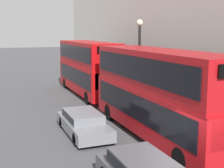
# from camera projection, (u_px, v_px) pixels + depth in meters

# --- Properties ---
(bus_leading) EXTENTS (2.59, 11.01, 4.55)m
(bus_leading) POSITION_uv_depth(u_px,v_px,m) (158.00, 90.00, 15.86)
(bus_leading) COLOR #A80F14
(bus_leading) RESTS_ON ground
(bus_second_in_queue) EXTENTS (2.59, 10.44, 4.58)m
(bus_second_in_queue) POSITION_uv_depth(u_px,v_px,m) (88.00, 66.00, 26.90)
(bus_second_in_queue) COLOR #B20C0F
(bus_second_in_queue) RESTS_ON ground
(car_hatchback) EXTENTS (1.89, 4.75, 1.21)m
(car_hatchback) POSITION_uv_depth(u_px,v_px,m) (83.00, 122.00, 16.70)
(car_hatchback) COLOR slate
(car_hatchback) RESTS_ON ground
(street_lamp) EXTENTS (0.44, 0.44, 6.26)m
(street_lamp) POSITION_uv_depth(u_px,v_px,m) (139.00, 54.00, 21.68)
(street_lamp) COLOR black
(street_lamp) RESTS_ON ground
(pedestrian) EXTENTS (0.36, 0.36, 1.84)m
(pedestrian) POSITION_uv_depth(u_px,v_px,m) (114.00, 83.00, 27.86)
(pedestrian) COLOR maroon
(pedestrian) RESTS_ON ground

